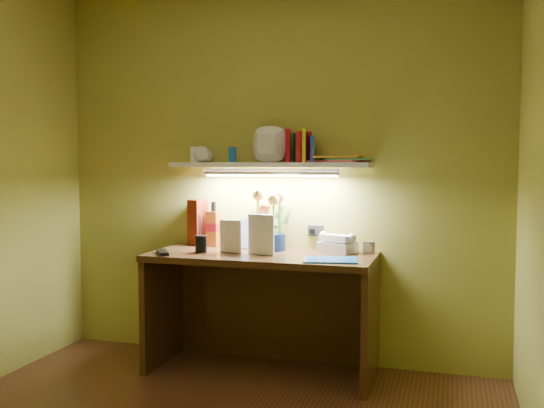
# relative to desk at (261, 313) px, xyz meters

# --- Properties ---
(desk) EXTENTS (1.40, 0.60, 0.75)m
(desk) POSITION_rel_desk_xyz_m (0.00, 0.00, 0.00)
(desk) COLOR #3A220F
(desk) RESTS_ON ground
(flower_bouquet) EXTENTS (0.31, 0.31, 0.38)m
(flower_bouquet) POSITION_rel_desk_xyz_m (-0.00, 0.17, 0.57)
(flower_bouquet) COLOR #0A1636
(flower_bouquet) RESTS_ON desk
(telephone) EXTENTS (0.26, 0.22, 0.13)m
(telephone) POSITION_rel_desk_xyz_m (0.44, 0.18, 0.44)
(telephone) COLOR beige
(telephone) RESTS_ON desk
(desk_clock) EXTENTS (0.08, 0.05, 0.07)m
(desk_clock) POSITION_rel_desk_xyz_m (0.63, 0.21, 0.41)
(desk_clock) COLOR #AAAAAF
(desk_clock) RESTS_ON desk
(whisky_bottle) EXTENTS (0.09, 0.09, 0.30)m
(whisky_bottle) POSITION_rel_desk_xyz_m (-0.41, 0.22, 0.53)
(whisky_bottle) COLOR #B8561A
(whisky_bottle) RESTS_ON desk
(whisky_box) EXTENTS (0.13, 0.13, 0.31)m
(whisky_box) POSITION_rel_desk_xyz_m (-0.53, 0.24, 0.53)
(whisky_box) COLOR #5D1909
(whisky_box) RESTS_ON desk
(pen_cup) EXTENTS (0.09, 0.09, 0.18)m
(pen_cup) POSITION_rel_desk_xyz_m (-0.38, -0.06, 0.47)
(pen_cup) COLOR black
(pen_cup) RESTS_ON desk
(art_card) EXTENTS (0.20, 0.05, 0.19)m
(art_card) POSITION_rel_desk_xyz_m (-0.12, 0.19, 0.47)
(art_card) COLOR white
(art_card) RESTS_ON desk
(tv_remote) EXTENTS (0.15, 0.19, 0.02)m
(tv_remote) POSITION_rel_desk_xyz_m (-0.58, -0.20, 0.39)
(tv_remote) COLOR black
(tv_remote) RESTS_ON desk
(blue_folder) EXTENTS (0.35, 0.28, 0.01)m
(blue_folder) POSITION_rel_desk_xyz_m (0.46, -0.14, 0.38)
(blue_folder) COLOR blue
(blue_folder) RESTS_ON desk
(desk_book_a) EXTENTS (0.15, 0.06, 0.21)m
(desk_book_a) POSITION_rel_desk_xyz_m (-0.27, -0.01, 0.48)
(desk_book_a) COLOR white
(desk_book_a) RESTS_ON desk
(desk_book_b) EXTENTS (0.18, 0.06, 0.25)m
(desk_book_b) POSITION_rel_desk_xyz_m (-0.08, -0.03, 0.50)
(desk_book_b) COLOR white
(desk_book_b) RESTS_ON desk
(wall_shelf) EXTENTS (1.30, 0.36, 0.24)m
(wall_shelf) POSITION_rel_desk_xyz_m (0.03, 0.18, 0.96)
(wall_shelf) COLOR white
(wall_shelf) RESTS_ON ground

